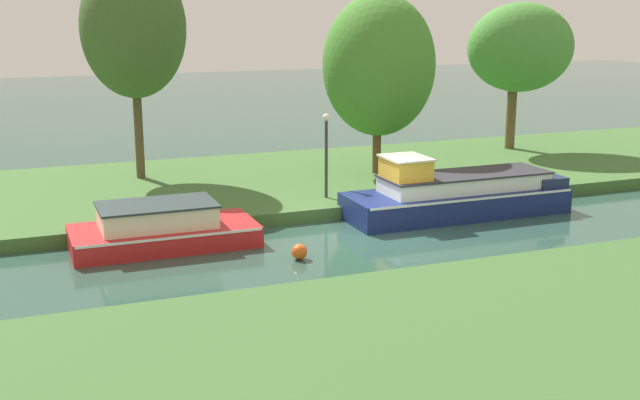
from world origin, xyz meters
TOP-DOWN VIEW (x-y plane):
  - ground_plane at (0.00, 0.00)m, footprint 120.00×120.00m
  - riverbank_far at (0.00, 7.00)m, footprint 72.00×10.00m
  - riverbank_near at (0.00, -9.00)m, footprint 72.00×10.00m
  - navy_barge at (3.45, 1.20)m, footprint 7.21×2.29m
  - red_narrowboat at (-5.91, 1.20)m, footprint 5.03×2.37m
  - willow_tree_left at (-5.26, 8.74)m, footprint 3.66×3.92m
  - willow_tree_centre at (3.09, 6.35)m, footprint 4.11×4.07m
  - willow_tree_right at (10.80, 8.63)m, footprint 4.87×3.29m
  - lamp_post at (-0.15, 3.38)m, footprint 0.24×0.24m
  - mooring_post_near at (-7.22, 2.45)m, footprint 0.12×0.12m
  - channel_buoy at (-2.80, -1.31)m, footprint 0.42×0.42m

SIDE VIEW (x-z plane):
  - ground_plane at x=0.00m, z-range 0.00..0.00m
  - riverbank_far at x=0.00m, z-range 0.00..0.40m
  - riverbank_near at x=0.00m, z-range 0.00..0.40m
  - channel_buoy at x=-2.80m, z-range 0.00..0.42m
  - red_narrowboat at x=-5.91m, z-range -0.11..1.12m
  - navy_barge at x=3.45m, z-range -0.33..1.67m
  - mooring_post_near at x=-7.22m, z-range 0.40..1.12m
  - lamp_post at x=-0.15m, z-range 0.77..3.51m
  - willow_tree_centre at x=3.09m, z-range 1.10..7.66m
  - willow_tree_right at x=10.80m, z-range 1.63..7.88m
  - willow_tree_left at x=-5.26m, z-range 1.83..9.61m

